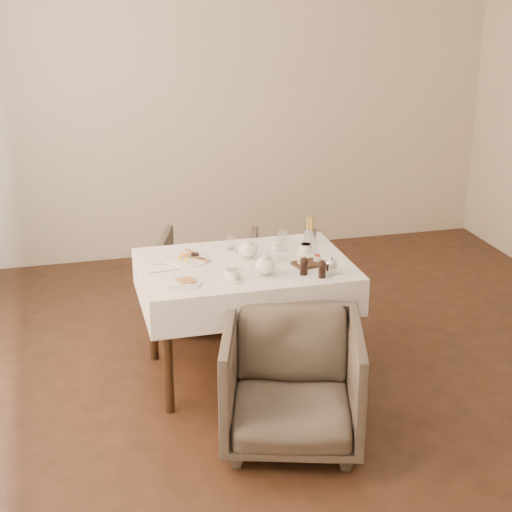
{
  "coord_description": "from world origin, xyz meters",
  "views": [
    {
      "loc": [
        -1.62,
        -4.14,
        2.47
      ],
      "look_at": [
        -0.51,
        0.13,
        0.82
      ],
      "focal_mm": 55.0,
      "sensor_mm": 36.0,
      "label": 1
    }
  ],
  "objects_px": {
    "armchair_near": "(292,383)",
    "teapot_centre": "(248,248)",
    "armchair_far": "(208,279)",
    "breakfast_plate": "(188,258)",
    "table": "(245,281)"
  },
  "relations": [
    {
      "from": "breakfast_plate",
      "to": "teapot_centre",
      "type": "bearing_deg",
      "value": 1.28
    },
    {
      "from": "table",
      "to": "armchair_near",
      "type": "xyz_separation_m",
      "value": [
        0.07,
        -0.79,
        -0.29
      ]
    },
    {
      "from": "table",
      "to": "breakfast_plate",
      "type": "height_order",
      "value": "breakfast_plate"
    },
    {
      "from": "breakfast_plate",
      "to": "table",
      "type": "bearing_deg",
      "value": -14.27
    },
    {
      "from": "armchair_near",
      "to": "armchair_far",
      "type": "bearing_deg",
      "value": 111.74
    },
    {
      "from": "armchair_near",
      "to": "teapot_centre",
      "type": "bearing_deg",
      "value": 108.58
    },
    {
      "from": "armchair_far",
      "to": "breakfast_plate",
      "type": "relative_size",
      "value": 2.66
    },
    {
      "from": "armchair_near",
      "to": "armchair_far",
      "type": "xyz_separation_m",
      "value": [
        -0.14,
        1.63,
        -0.02
      ]
    },
    {
      "from": "table",
      "to": "armchair_far",
      "type": "distance_m",
      "value": 0.9
    },
    {
      "from": "armchair_near",
      "to": "armchair_far",
      "type": "distance_m",
      "value": 1.64
    },
    {
      "from": "armchair_near",
      "to": "teapot_centre",
      "type": "xyz_separation_m",
      "value": [
        -0.02,
        0.88,
        0.47
      ]
    },
    {
      "from": "table",
      "to": "breakfast_plate",
      "type": "distance_m",
      "value": 0.38
    },
    {
      "from": "table",
      "to": "teapot_centre",
      "type": "relative_size",
      "value": 8.06
    },
    {
      "from": "armchair_far",
      "to": "breakfast_plate",
      "type": "height_order",
      "value": "breakfast_plate"
    },
    {
      "from": "armchair_far",
      "to": "teapot_centre",
      "type": "relative_size",
      "value": 4.48
    }
  ]
}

